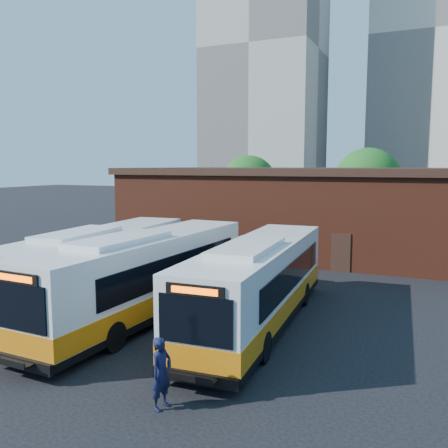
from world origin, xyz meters
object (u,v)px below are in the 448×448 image
at_px(transit_worker, 161,373).
at_px(bus_west, 99,267).
at_px(bus_midwest, 145,279).
at_px(bus_mideast, 258,286).

bearing_deg(transit_worker, bus_west, 55.13).
bearing_deg(bus_midwest, transit_worker, -51.21).
distance_m(bus_west, bus_mideast, 8.29).
xyz_separation_m(bus_mideast, transit_worker, (-0.08, -7.52, -0.65)).
relative_size(bus_midwest, transit_worker, 6.97).
xyz_separation_m(bus_west, transit_worker, (8.21, -7.72, -0.65)).
height_order(bus_west, bus_midwest, bus_midwest).
xyz_separation_m(bus_west, bus_mideast, (8.29, -0.20, -0.00)).
bearing_deg(bus_mideast, bus_west, 175.45).
height_order(bus_midwest, bus_mideast, bus_midwest).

